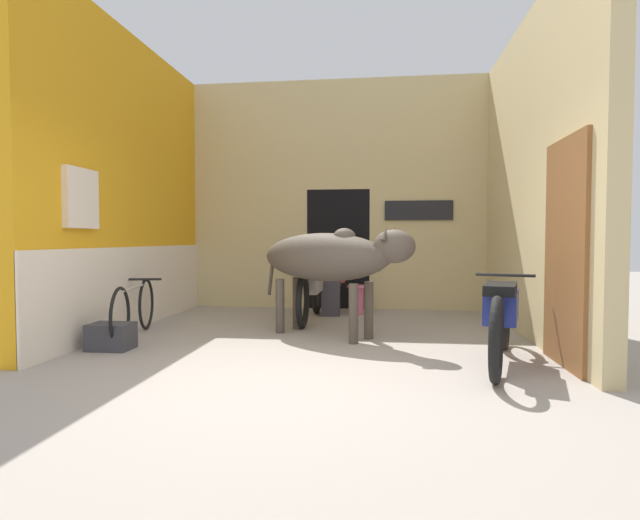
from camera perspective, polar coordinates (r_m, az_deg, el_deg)
name	(u,v)px	position (r m, az deg, el deg)	size (l,w,h in m)	color
ground_plane	(288,380)	(4.27, -3.65, -13.56)	(30.00, 30.00, 0.00)	#9E9389
wall_left_shopfront	(127,187)	(7.04, -21.18, 7.77)	(0.25, 4.32, 3.83)	orange
wall_back_with_doorway	(338,212)	(8.62, 2.06, 5.46)	(4.91, 0.93, 3.83)	#D1BC84
wall_right_with_door	(534,178)	(6.43, 23.31, 8.57)	(0.22, 4.32, 3.83)	#D1BC84
cow	(330,258)	(5.95, 1.16, 0.22)	(2.04, 1.40, 1.32)	#4C4238
motorcycle_near	(502,314)	(4.99, 20.03, -5.86)	(0.76, 2.02, 0.82)	black
motorcycle_far	(310,288)	(7.20, -1.10, -3.23)	(0.58, 2.02, 0.81)	black
bicycle	(134,309)	(6.36, -20.44, -5.26)	(0.51, 1.72, 0.67)	black
shopkeeper_seated	(331,274)	(7.69, 1.32, -1.64)	(0.40, 0.33, 1.20)	#3D3842
plastic_stool	(357,299)	(7.81, 4.22, -4.45)	(0.30, 0.30, 0.45)	#DB6093
crate	(111,336)	(5.79, -22.79, -8.06)	(0.44, 0.32, 0.28)	#38383D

